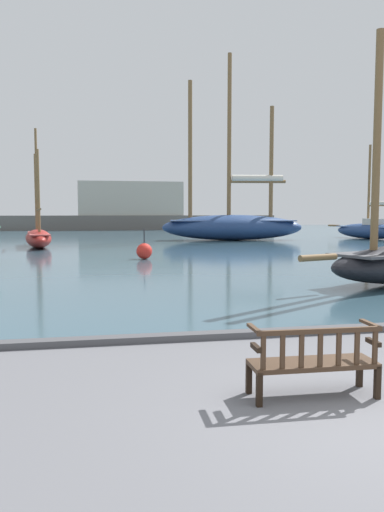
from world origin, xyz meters
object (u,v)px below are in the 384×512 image
object	(u,v)px
park_bench	(314,361)
sailboat_nearest_starboard	(370,229)
channel_buoy	(144,251)
sailboat_mid_port	(232,223)
sailboat_nearest_port	(38,236)

from	to	relation	value
park_bench	sailboat_nearest_starboard	world-z (taller)	sailboat_nearest_starboard
sailboat_nearest_starboard	channel_buoy	xyz separation A→B (m)	(-21.07, -15.48, -0.44)
sailboat_mid_port	sailboat_nearest_starboard	size ratio (longest dim) A/B	1.73
sailboat_nearest_port	channel_buoy	distance (m)	11.45
sailboat_mid_port	sailboat_nearest_port	size ratio (longest dim) A/B	1.77
channel_buoy	sailboat_mid_port	bearing A→B (deg)	60.80
sailboat_nearest_port	sailboat_mid_port	bearing A→B (deg)	21.88
sailboat_nearest_port	channel_buoy	xyz separation A→B (m)	(6.02, -9.73, -0.32)
sailboat_mid_port	sailboat_nearest_starboard	world-z (taller)	sailboat_mid_port
park_bench	sailboat_mid_port	world-z (taller)	sailboat_mid_port
sailboat_mid_port	park_bench	bearing A→B (deg)	-103.76
park_bench	sailboat_nearest_port	xyz separation A→B (m)	(-6.43, 28.18, 0.32)
park_bench	sailboat_nearest_starboard	bearing A→B (deg)	58.65
park_bench	sailboat_mid_port	bearing A→B (deg)	76.24
park_bench	sailboat_mid_port	size ratio (longest dim) A/B	0.11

